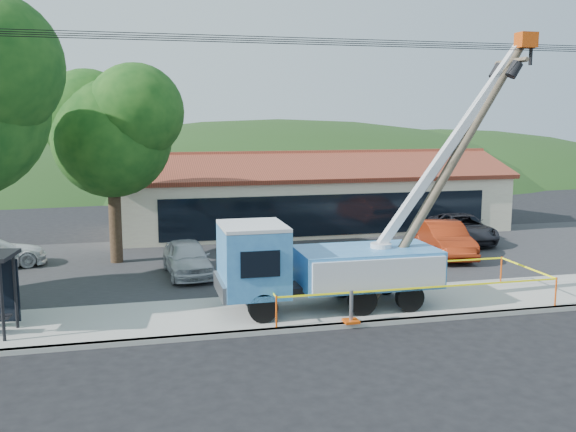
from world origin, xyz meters
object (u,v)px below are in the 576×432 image
Objects in this scene: leaning_pole at (454,159)px; car_silver at (188,277)px; car_red at (443,258)px; utility_truck at (324,261)px; car_dark at (461,243)px.

car_silver is (-8.82, 5.95, -5.16)m from leaning_pole.
car_red is at bearing 0.42° from car_silver.
car_silver is (-4.14, 5.90, -1.78)m from utility_truck.
utility_truck is 5.78m from leaning_pole.
car_dark is (14.71, 4.00, 0.00)m from car_silver.
leaning_pole is 11.82m from car_silver.
car_silver is 12.13m from car_red.
car_silver is at bearing 125.08° from utility_truck.
utility_truck is at bearing -130.86° from car_red.
leaning_pole is 1.79× the size of car_dark.
car_red reaches higher than car_silver.
leaning_pole is at bearing -114.65° from car_dark.
car_red is (3.27, 6.86, -5.16)m from leaning_pole.
utility_truck is at bearing -130.91° from car_dark.
car_red is (12.10, 0.92, 0.00)m from car_silver.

